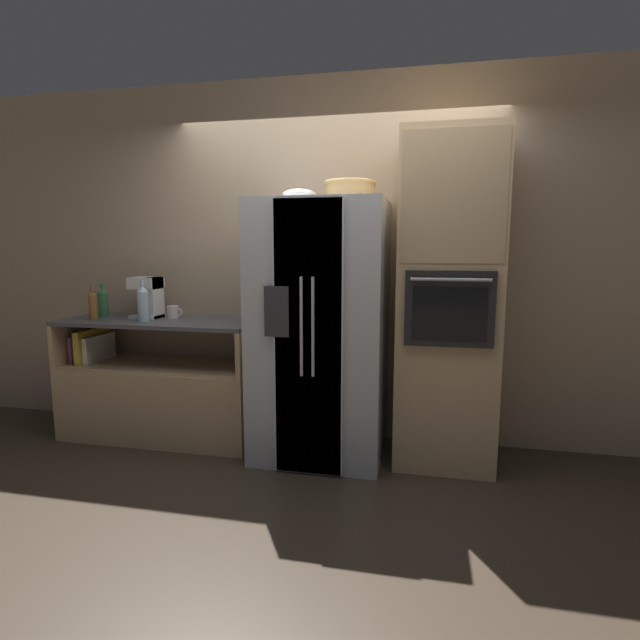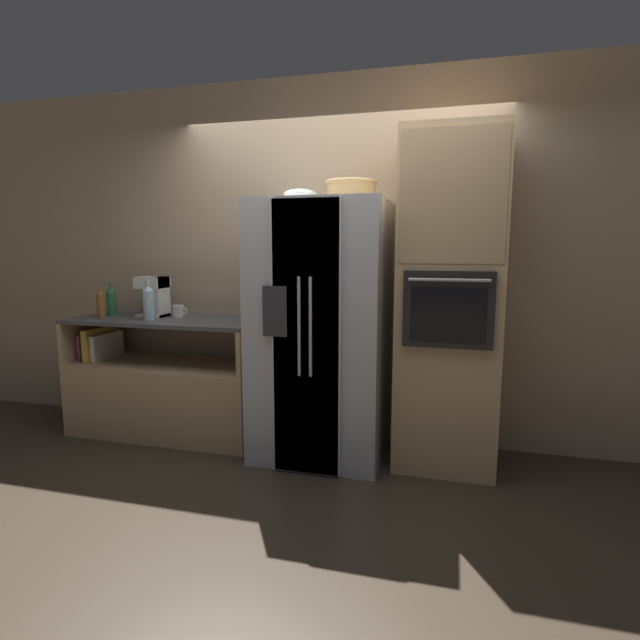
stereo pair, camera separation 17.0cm
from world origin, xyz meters
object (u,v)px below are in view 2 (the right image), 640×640
object	(u,v)px
bottle_tall	(111,301)
coffee_maker	(155,295)
bottle_short	(148,302)
mug	(179,311)
fruit_bowl	(300,195)
refrigerator	(321,331)
wicker_basket	(351,190)
wall_oven	(449,303)
bottle_wide	(101,304)

from	to	relation	value
bottle_tall	coffee_maker	bearing A→B (deg)	4.14
bottle_short	coffee_maker	distance (m)	0.19
mug	coffee_maker	distance (m)	0.24
fruit_bowl	refrigerator	bearing A→B (deg)	2.39
wicker_basket	refrigerator	bearing A→B (deg)	-157.65
mug	coffee_maker	bearing A→B (deg)	-175.72
bottle_short	coffee_maker	xyz separation A→B (m)	(-0.05, 0.18, 0.04)
wall_oven	coffee_maker	bearing A→B (deg)	178.02
wall_oven	bottle_tall	world-z (taller)	wall_oven
wicker_basket	bottle_short	distance (m)	1.79
wicker_basket	bottle_wide	distance (m)	2.19
refrigerator	bottle_wide	world-z (taller)	refrigerator
wall_oven	bottle_short	distance (m)	2.28
coffee_maker	bottle_short	bearing A→B (deg)	-73.34
wicker_basket	bottle_tall	world-z (taller)	wicker_basket
wicker_basket	coffee_maker	world-z (taller)	wicker_basket
bottle_wide	mug	world-z (taller)	bottle_wide
wall_oven	bottle_short	xyz separation A→B (m)	(-2.28, -0.10, -0.05)
bottle_short	mug	world-z (taller)	bottle_short
refrigerator	fruit_bowl	world-z (taller)	fruit_bowl
wall_oven	mug	distance (m)	2.14
bottle_tall	coffee_maker	size ratio (longest dim) A/B	0.83
mug	coffee_maker	world-z (taller)	coffee_maker
fruit_bowl	wall_oven	bearing A→B (deg)	4.56
wall_oven	wicker_basket	world-z (taller)	wall_oven
fruit_bowl	coffee_maker	xyz separation A→B (m)	(-1.30, 0.16, -0.75)
bottle_wide	coffee_maker	xyz separation A→B (m)	(0.38, 0.19, 0.06)
bottle_wide	wall_oven	bearing A→B (deg)	2.38
wall_oven	coffee_maker	world-z (taller)	wall_oven
bottle_short	fruit_bowl	bearing A→B (deg)	0.63
wicker_basket	bottle_wide	bearing A→B (deg)	-176.71
refrigerator	wall_oven	size ratio (longest dim) A/B	0.81
mug	refrigerator	bearing A→B (deg)	-7.83
refrigerator	mug	xyz separation A→B (m)	(-1.25, 0.17, 0.08)
wall_oven	mug	size ratio (longest dim) A/B	17.95
wall_oven	mug	xyz separation A→B (m)	(-2.13, 0.10, -0.14)
wall_oven	wicker_basket	xyz separation A→B (m)	(-0.69, 0.00, 0.77)
coffee_maker	bottle_wide	bearing A→B (deg)	-152.78
wall_oven	bottle_short	bearing A→B (deg)	-177.59
fruit_bowl	bottle_wide	bearing A→B (deg)	-178.96
refrigerator	coffee_maker	xyz separation A→B (m)	(-1.45, 0.16, 0.21)
wall_oven	bottle_short	world-z (taller)	wall_oven
refrigerator	mug	distance (m)	1.26
wall_oven	mug	world-z (taller)	wall_oven
fruit_bowl	mug	bearing A→B (deg)	170.81
coffee_maker	refrigerator	bearing A→B (deg)	-6.17
bottle_short	wall_oven	bearing A→B (deg)	2.41
refrigerator	bottle_tall	bearing A→B (deg)	176.06
wall_oven	coffee_maker	size ratio (longest dim) A/B	6.94
wall_oven	bottle_wide	size ratio (longest dim) A/B	8.47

